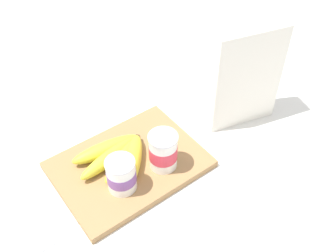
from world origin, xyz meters
name	(u,v)px	position (x,y,z in m)	size (l,w,h in m)	color
ground_plane	(129,167)	(0.00, 0.00, 0.00)	(2.40, 2.40, 0.00)	silver
cutting_board	(129,165)	(0.00, 0.00, 0.01)	(0.34, 0.25, 0.02)	#A37A4C
cereal_box	(243,76)	(-0.33, 0.03, 0.14)	(0.18, 0.06, 0.27)	white
yogurt_cup_front	(163,151)	(-0.06, 0.05, 0.06)	(0.07, 0.07, 0.09)	white
yogurt_cup_back	(121,175)	(0.05, 0.05, 0.06)	(0.06, 0.06, 0.08)	white
banana_bunch	(118,156)	(0.02, -0.02, 0.04)	(0.19, 0.17, 0.04)	yellow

